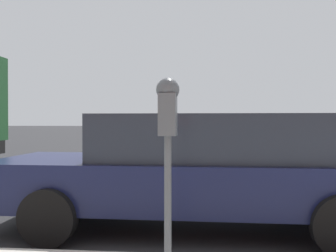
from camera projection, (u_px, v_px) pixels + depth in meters
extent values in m
plane|color=#2B2B2D|center=(175.00, 212.00, 5.91)|extent=(220.00, 220.00, 0.00)
cylinder|color=#4C5156|center=(168.00, 206.00, 3.17)|extent=(0.06, 0.06, 1.13)
cube|color=#4C5156|center=(168.00, 115.00, 3.16)|extent=(0.20, 0.14, 0.34)
sphere|color=#4C5156|center=(168.00, 89.00, 3.16)|extent=(0.19, 0.19, 0.19)
cube|color=#B21919|center=(169.00, 120.00, 3.27)|extent=(0.01, 0.11, 0.12)
cube|color=black|center=(169.00, 106.00, 3.27)|extent=(0.01, 0.10, 0.08)
cube|color=#14193D|center=(193.00, 181.00, 5.02)|extent=(1.88, 5.02, 0.57)
cube|color=#232833|center=(209.00, 137.00, 4.99)|extent=(1.63, 2.82, 0.57)
cylinder|color=black|center=(48.00, 217.00, 4.30)|extent=(0.23, 0.64, 0.64)
cylinder|color=black|center=(96.00, 189.00, 6.09)|extent=(0.23, 0.64, 0.64)
cylinder|color=black|center=(302.00, 193.00, 5.75)|extent=(0.23, 0.64, 0.64)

